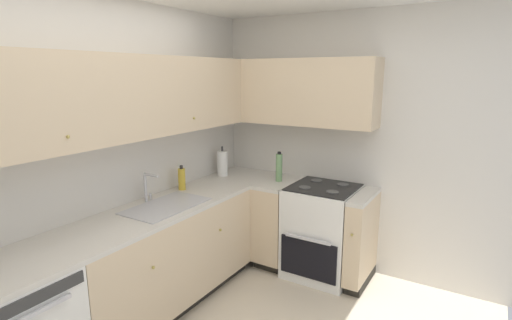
{
  "coord_description": "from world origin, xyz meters",
  "views": [
    {
      "loc": [
        -1.76,
        -1.14,
        1.94
      ],
      "look_at": [
        1.01,
        0.56,
        1.22
      ],
      "focal_mm": 27.56,
      "sensor_mm": 36.0,
      "label": 1
    }
  ],
  "objects_px": {
    "soap_bottle": "(182,179)",
    "paper_towel_roll": "(222,163)",
    "oven_range": "(322,230)",
    "oil_bottle": "(279,167)"
  },
  "relations": [
    {
      "from": "paper_towel_roll",
      "to": "oven_range",
      "type": "bearing_deg",
      "value": -82.88
    },
    {
      "from": "soap_bottle",
      "to": "paper_towel_roll",
      "type": "relative_size",
      "value": 0.71
    },
    {
      "from": "paper_towel_roll",
      "to": "oil_bottle",
      "type": "bearing_deg",
      "value": -79.23
    },
    {
      "from": "oven_range",
      "to": "oil_bottle",
      "type": "height_order",
      "value": "oil_bottle"
    },
    {
      "from": "soap_bottle",
      "to": "oil_bottle",
      "type": "distance_m",
      "value": 0.97
    },
    {
      "from": "oil_bottle",
      "to": "paper_towel_roll",
      "type": "bearing_deg",
      "value": 100.77
    },
    {
      "from": "soap_bottle",
      "to": "paper_towel_roll",
      "type": "distance_m",
      "value": 0.61
    },
    {
      "from": "oven_range",
      "to": "paper_towel_roll",
      "type": "xyz_separation_m",
      "value": [
        -0.14,
        1.09,
        0.56
      ]
    },
    {
      "from": "paper_towel_roll",
      "to": "oil_bottle",
      "type": "relative_size",
      "value": 1.08
    },
    {
      "from": "soap_bottle",
      "to": "paper_towel_roll",
      "type": "height_order",
      "value": "paper_towel_roll"
    }
  ]
}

